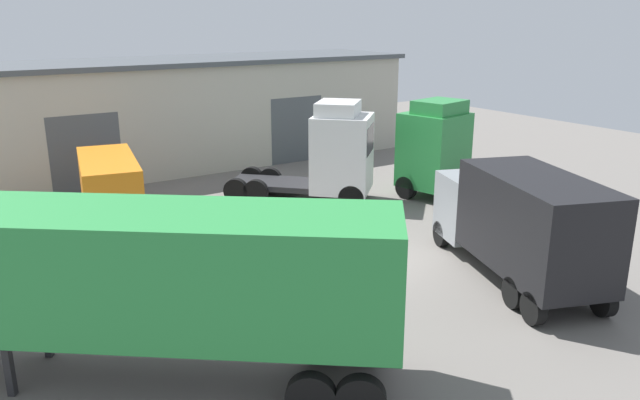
# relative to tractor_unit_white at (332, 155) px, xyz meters

# --- Properties ---
(ground_plane) EXTENTS (60.00, 60.00, 0.00)m
(ground_plane) POSITION_rel_tractor_unit_white_xyz_m (-2.90, -6.58, -2.08)
(ground_plane) COLOR slate
(warehouse_building) EXTENTS (26.11, 6.54, 5.68)m
(warehouse_building) POSITION_rel_tractor_unit_white_xyz_m (-2.90, 10.43, 0.77)
(warehouse_building) COLOR #B7B2A3
(warehouse_building) RESTS_ON ground_plane
(tractor_unit_white) EXTENTS (6.15, 6.19, 4.40)m
(tractor_unit_white) POSITION_rel_tractor_unit_white_xyz_m (0.00, 0.00, 0.00)
(tractor_unit_white) COLOR silver
(tractor_unit_white) RESTS_ON ground_plane
(container_trailer_green) EXTENTS (9.81, 8.46, 4.00)m
(container_trailer_green) POSITION_rel_tractor_unit_white_xyz_m (-11.08, -9.59, 0.47)
(container_trailer_green) COLOR #28843D
(container_trailer_green) RESTS_ON ground_plane
(box_truck_grey) EXTENTS (4.74, 7.50, 3.47)m
(box_truck_grey) POSITION_rel_tractor_unit_white_xyz_m (-0.00, -10.08, -0.16)
(box_truck_grey) COLOR gray
(box_truck_grey) RESTS_ON ground_plane
(tractor_unit_green) EXTENTS (3.81, 6.75, 4.36)m
(tractor_unit_green) POSITION_rel_tractor_unit_white_xyz_m (4.29, -2.30, -0.03)
(tractor_unit_green) COLOR #28843D
(tractor_unit_green) RESTS_ON ground_plane
(delivery_van_orange) EXTENTS (2.98, 5.65, 2.71)m
(delivery_van_orange) POSITION_rel_tractor_unit_white_xyz_m (-9.04, 1.76, -0.62)
(delivery_van_orange) COLOR orange
(delivery_van_orange) RESTS_ON ground_plane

